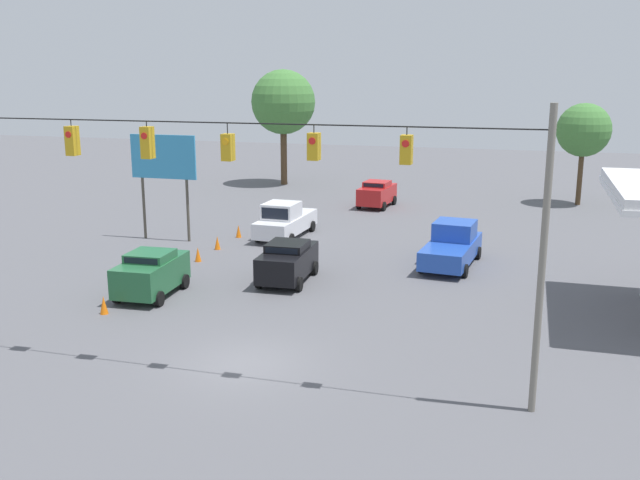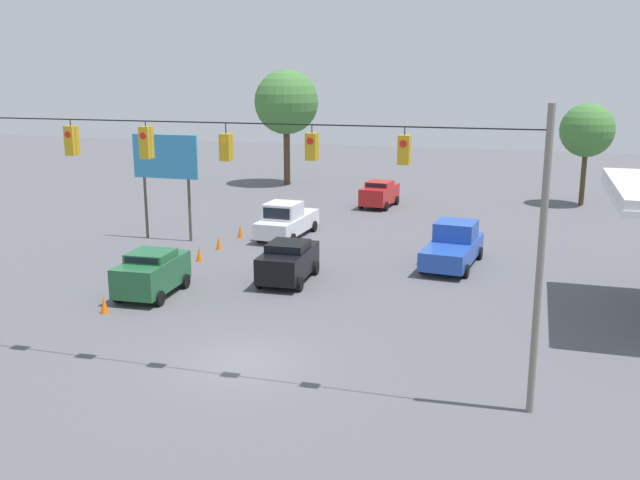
{
  "view_description": "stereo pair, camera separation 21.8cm",
  "coord_description": "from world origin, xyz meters",
  "px_view_note": "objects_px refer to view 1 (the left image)",
  "views": [
    {
      "loc": [
        -8.53,
        20.46,
        9.45
      ],
      "look_at": [
        -0.81,
        -6.14,
        2.85
      ],
      "focal_mm": 40.0,
      "sensor_mm": 36.0,
      "label": 1
    },
    {
      "loc": [
        -8.74,
        20.4,
        9.45
      ],
      "look_at": [
        -0.81,
        -6.14,
        2.85
      ],
      "focal_mm": 40.0,
      "sensor_mm": 36.0,
      "label": 2
    }
  ],
  "objects_px": {
    "traffic_cone_second": "(136,287)",
    "sedan_black_withflow_mid": "(288,261)",
    "traffic_cone_nearest": "(104,305)",
    "roadside_billboard": "(163,164)",
    "sedan_green_parked_shoulder": "(151,273)",
    "traffic_cone_fourth": "(198,254)",
    "traffic_cone_third": "(172,270)",
    "traffic_cone_fifth": "(217,243)",
    "overhead_signal_span": "(226,201)",
    "tree_horizon_left": "(584,130)",
    "traffic_cone_farthest": "(239,231)",
    "pickup_truck_white_withflow_far": "(285,221)",
    "pickup_truck_blue_oncoming_far": "(452,246)",
    "sedan_red_withflow_deep": "(377,193)",
    "tree_horizon_right": "(283,102)"
  },
  "relations": [
    {
      "from": "traffic_cone_second",
      "to": "sedan_black_withflow_mid",
      "type": "bearing_deg",
      "value": -145.22
    },
    {
      "from": "sedan_black_withflow_mid",
      "to": "traffic_cone_nearest",
      "type": "xyz_separation_m",
      "value": [
        5.57,
        6.36,
        -0.6
      ]
    },
    {
      "from": "sedan_black_withflow_mid",
      "to": "roadside_billboard",
      "type": "bearing_deg",
      "value": -32.48
    },
    {
      "from": "sedan_green_parked_shoulder",
      "to": "traffic_cone_fourth",
      "type": "relative_size",
      "value": 5.46
    },
    {
      "from": "traffic_cone_third",
      "to": "traffic_cone_fifth",
      "type": "height_order",
      "value": "same"
    },
    {
      "from": "overhead_signal_span",
      "to": "tree_horizon_left",
      "type": "distance_m",
      "value": 36.55
    },
    {
      "from": "sedan_green_parked_shoulder",
      "to": "traffic_cone_farthest",
      "type": "xyz_separation_m",
      "value": [
        0.66,
        -11.26,
        -0.64
      ]
    },
    {
      "from": "traffic_cone_third",
      "to": "traffic_cone_fourth",
      "type": "bearing_deg",
      "value": -87.75
    },
    {
      "from": "sedan_green_parked_shoulder",
      "to": "roadside_billboard",
      "type": "xyz_separation_m",
      "value": [
        4.39,
        -9.6,
        3.35
      ]
    },
    {
      "from": "roadside_billboard",
      "to": "sedan_black_withflow_mid",
      "type": "bearing_deg",
      "value": 147.52
    },
    {
      "from": "traffic_cone_fifth",
      "to": "traffic_cone_farthest",
      "type": "distance_m",
      "value": 2.99
    },
    {
      "from": "sedan_black_withflow_mid",
      "to": "traffic_cone_farthest",
      "type": "xyz_separation_m",
      "value": [
        5.59,
        -7.59,
        -0.6
      ]
    },
    {
      "from": "pickup_truck_white_withflow_far",
      "to": "traffic_cone_farthest",
      "type": "height_order",
      "value": "pickup_truck_white_withflow_far"
    },
    {
      "from": "overhead_signal_span",
      "to": "traffic_cone_nearest",
      "type": "height_order",
      "value": "overhead_signal_span"
    },
    {
      "from": "sedan_green_parked_shoulder",
      "to": "traffic_cone_fifth",
      "type": "bearing_deg",
      "value": -85.45
    },
    {
      "from": "traffic_cone_fifth",
      "to": "roadside_billboard",
      "type": "height_order",
      "value": "roadside_billboard"
    },
    {
      "from": "traffic_cone_third",
      "to": "tree_horizon_left",
      "type": "xyz_separation_m",
      "value": [
        -19.36,
        -25.11,
        4.97
      ]
    },
    {
      "from": "traffic_cone_third",
      "to": "traffic_cone_fifth",
      "type": "bearing_deg",
      "value": -87.81
    },
    {
      "from": "sedan_black_withflow_mid",
      "to": "traffic_cone_fourth",
      "type": "xyz_separation_m",
      "value": [
        5.49,
        -2.01,
        -0.6
      ]
    },
    {
      "from": "sedan_black_withflow_mid",
      "to": "traffic_cone_third",
      "type": "distance_m",
      "value": 5.5
    },
    {
      "from": "overhead_signal_span",
      "to": "traffic_cone_fifth",
      "type": "relative_size",
      "value": 25.12
    },
    {
      "from": "pickup_truck_white_withflow_far",
      "to": "traffic_cone_second",
      "type": "bearing_deg",
      "value": 78.19
    },
    {
      "from": "traffic_cone_third",
      "to": "pickup_truck_white_withflow_far",
      "type": "bearing_deg",
      "value": -104.05
    },
    {
      "from": "sedan_black_withflow_mid",
      "to": "traffic_cone_fourth",
      "type": "height_order",
      "value": "sedan_black_withflow_mid"
    },
    {
      "from": "pickup_truck_white_withflow_far",
      "to": "traffic_cone_second",
      "type": "xyz_separation_m",
      "value": [
        2.57,
        12.28,
        -0.61
      ]
    },
    {
      "from": "pickup_truck_blue_oncoming_far",
      "to": "traffic_cone_fourth",
      "type": "distance_m",
      "value": 12.79
    },
    {
      "from": "sedan_black_withflow_mid",
      "to": "sedan_red_withflow_deep",
      "type": "xyz_separation_m",
      "value": [
        -0.17,
        -19.23,
        -0.0
      ]
    },
    {
      "from": "pickup_truck_white_withflow_far",
      "to": "traffic_cone_fifth",
      "type": "distance_m",
      "value": 4.62
    },
    {
      "from": "traffic_cone_third",
      "to": "roadside_billboard",
      "type": "distance_m",
      "value": 8.92
    },
    {
      "from": "sedan_green_parked_shoulder",
      "to": "traffic_cone_nearest",
      "type": "relative_size",
      "value": 5.46
    },
    {
      "from": "roadside_billboard",
      "to": "tree_horizon_left",
      "type": "distance_m",
      "value": 29.58
    },
    {
      "from": "sedan_green_parked_shoulder",
      "to": "pickup_truck_blue_oncoming_far",
      "type": "bearing_deg",
      "value": -144.01
    },
    {
      "from": "sedan_red_withflow_deep",
      "to": "roadside_billboard",
      "type": "height_order",
      "value": "roadside_billboard"
    },
    {
      "from": "traffic_cone_nearest",
      "to": "traffic_cone_farthest",
      "type": "distance_m",
      "value": 13.95
    },
    {
      "from": "traffic_cone_nearest",
      "to": "sedan_green_parked_shoulder",
      "type": "bearing_deg",
      "value": -103.41
    },
    {
      "from": "overhead_signal_span",
      "to": "tree_horizon_right",
      "type": "relative_size",
      "value": 1.93
    },
    {
      "from": "traffic_cone_second",
      "to": "traffic_cone_third",
      "type": "bearing_deg",
      "value": -94.25
    },
    {
      "from": "pickup_truck_white_withflow_far",
      "to": "traffic_cone_third",
      "type": "relative_size",
      "value": 7.58
    },
    {
      "from": "tree_horizon_left",
      "to": "traffic_cone_fourth",
      "type": "bearing_deg",
      "value": 48.6
    },
    {
      "from": "pickup_truck_white_withflow_far",
      "to": "traffic_cone_farthest",
      "type": "bearing_deg",
      "value": 17.39
    },
    {
      "from": "traffic_cone_fifth",
      "to": "tree_horizon_left",
      "type": "height_order",
      "value": "tree_horizon_left"
    },
    {
      "from": "pickup_truck_white_withflow_far",
      "to": "tree_horizon_right",
      "type": "relative_size",
      "value": 0.58
    },
    {
      "from": "sedan_red_withflow_deep",
      "to": "tree_horizon_right",
      "type": "height_order",
      "value": "tree_horizon_right"
    },
    {
      "from": "traffic_cone_fifth",
      "to": "traffic_cone_third",
      "type": "bearing_deg",
      "value": 92.19
    },
    {
      "from": "traffic_cone_farthest",
      "to": "overhead_signal_span",
      "type": "bearing_deg",
      "value": 111.86
    },
    {
      "from": "tree_horizon_left",
      "to": "sedan_red_withflow_deep",
      "type": "bearing_deg",
      "value": 19.47
    },
    {
      "from": "traffic_cone_farthest",
      "to": "tree_horizon_left",
      "type": "relative_size",
      "value": 0.1
    },
    {
      "from": "traffic_cone_second",
      "to": "pickup_truck_white_withflow_far",
      "type": "bearing_deg",
      "value": -101.81
    },
    {
      "from": "overhead_signal_span",
      "to": "sedan_black_withflow_mid",
      "type": "relative_size",
      "value": 4.34
    },
    {
      "from": "sedan_green_parked_shoulder",
      "to": "traffic_cone_second",
      "type": "bearing_deg",
      "value": 18.23
    }
  ]
}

